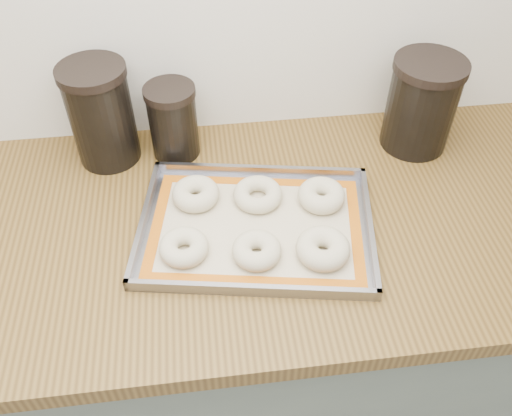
{
  "coord_description": "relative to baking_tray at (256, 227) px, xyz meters",
  "views": [
    {
      "loc": [
        -0.2,
        0.92,
        1.71
      ],
      "look_at": [
        -0.11,
        1.65,
        0.96
      ],
      "focal_mm": 38.0,
      "sensor_mm": 36.0,
      "label": 1
    }
  ],
  "objects": [
    {
      "name": "bagel_back_mid",
      "position": [
        0.01,
        0.08,
        0.01
      ],
      "size": [
        0.12,
        0.12,
        0.03
      ],
      "primitive_type": "torus",
      "rotation": [
        0.0,
        0.0,
        -0.24
      ],
      "color": "beige",
      "rests_on": "baking_mat"
    },
    {
      "name": "baking_mat",
      "position": [
        -0.0,
        0.0,
        -0.0
      ],
      "size": [
        0.46,
        0.36,
        0.0
      ],
      "rotation": [
        0.0,
        0.0,
        -0.17
      ],
      "color": "#C6B793",
      "rests_on": "baking_tray"
    },
    {
      "name": "countertop",
      "position": [
        0.11,
        0.03,
        -0.03
      ],
      "size": [
        3.06,
        0.68,
        0.04
      ],
      "primitive_type": "cube",
      "color": "brown",
      "rests_on": "cabinet"
    },
    {
      "name": "bagel_front_right",
      "position": [
        0.12,
        -0.09,
        0.02
      ],
      "size": [
        0.14,
        0.14,
        0.04
      ],
      "primitive_type": "torus",
      "rotation": [
        0.0,
        0.0,
        -0.47
      ],
      "color": "beige",
      "rests_on": "baking_mat"
    },
    {
      "name": "canister_left",
      "position": [
        -0.3,
        0.27,
        0.11
      ],
      "size": [
        0.14,
        0.14,
        0.23
      ],
      "color": "black",
      "rests_on": "countertop"
    },
    {
      "name": "baking_tray",
      "position": [
        0.0,
        0.0,
        0.0
      ],
      "size": [
        0.51,
        0.4,
        0.03
      ],
      "rotation": [
        0.0,
        0.0,
        -0.17
      ],
      "color": "gray",
      "rests_on": "countertop"
    },
    {
      "name": "canister_mid",
      "position": [
        -0.15,
        0.26,
        0.08
      ],
      "size": [
        0.11,
        0.11,
        0.17
      ],
      "color": "black",
      "rests_on": "countertop"
    },
    {
      "name": "bagel_back_left",
      "position": [
        -0.12,
        0.09,
        0.02
      ],
      "size": [
        0.13,
        0.13,
        0.04
      ],
      "primitive_type": "torus",
      "rotation": [
        0.0,
        0.0,
        -0.33
      ],
      "color": "beige",
      "rests_on": "baking_mat"
    },
    {
      "name": "canister_right",
      "position": [
        0.4,
        0.23,
        0.1
      ],
      "size": [
        0.16,
        0.16,
        0.21
      ],
      "color": "black",
      "rests_on": "countertop"
    },
    {
      "name": "bagel_front_left",
      "position": [
        -0.14,
        -0.05,
        0.02
      ],
      "size": [
        0.13,
        0.13,
        0.04
      ],
      "primitive_type": "torus",
      "rotation": [
        0.0,
        0.0,
        -0.51
      ],
      "color": "beige",
      "rests_on": "baking_mat"
    },
    {
      "name": "bagel_front_mid",
      "position": [
        -0.01,
        -0.08,
        0.02
      ],
      "size": [
        0.11,
        0.11,
        0.04
      ],
      "primitive_type": "torus",
      "rotation": [
        0.0,
        0.0,
        -0.21
      ],
      "color": "beige",
      "rests_on": "baking_mat"
    },
    {
      "name": "bagel_back_right",
      "position": [
        0.14,
        0.05,
        0.02
      ],
      "size": [
        0.13,
        0.13,
        0.04
      ],
      "primitive_type": "torus",
      "rotation": [
        0.0,
        0.0,
        -0.5
      ],
      "color": "beige",
      "rests_on": "baking_mat"
    },
    {
      "name": "cabinet",
      "position": [
        0.11,
        0.03,
        -0.48
      ],
      "size": [
        3.0,
        0.65,
        0.86
      ],
      "primitive_type": "cube",
      "color": "#5C675B",
      "rests_on": "floor"
    }
  ]
}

